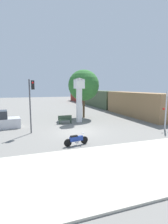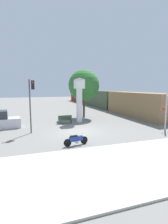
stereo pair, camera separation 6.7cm
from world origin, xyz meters
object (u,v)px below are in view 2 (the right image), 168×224
(freight_train, at_px, (100,99))
(bench, at_px, (65,119))
(street_tree, at_px, (84,85))
(motorcycle, at_px, (76,140))
(traffic_light, at_px, (31,97))
(clock_tower, at_px, (79,93))
(railroad_crossing_signal, at_px, (166,109))

(freight_train, xyz_separation_m, bench, (-10.96, -15.10, -1.21))
(street_tree, height_order, bench, street_tree)
(motorcycle, relative_size, bench, 1.17)
(traffic_light, bearing_deg, clock_tower, 32.55)
(clock_tower, bearing_deg, bench, -168.54)
(bench, bearing_deg, freight_train, 54.03)
(motorcycle, relative_size, freight_train, 0.05)
(motorcycle, distance_m, street_tree, 12.22)
(traffic_light, distance_m, street_tree, 9.44)
(freight_train, height_order, street_tree, street_tree)
(motorcycle, xyz_separation_m, traffic_light, (-2.80, 4.54, 2.89))
(freight_train, bearing_deg, motorcycle, -117.54)
(railroad_crossing_signal, bearing_deg, street_tree, 121.05)
(railroad_crossing_signal, height_order, street_tree, street_tree)
(bench, bearing_deg, traffic_light, -139.67)
(railroad_crossing_signal, bearing_deg, traffic_light, 167.29)
(railroad_crossing_signal, distance_m, bench, 10.69)
(freight_train, relative_size, traffic_light, 8.01)
(clock_tower, height_order, bench, clock_tower)
(railroad_crossing_signal, distance_m, street_tree, 10.79)
(motorcycle, distance_m, bench, 7.77)
(clock_tower, distance_m, railroad_crossing_signal, 9.49)
(freight_train, height_order, railroad_crossing_signal, railroad_crossing_signal)
(clock_tower, distance_m, traffic_light, 6.58)
(street_tree, relative_size, bench, 4.04)
(railroad_crossing_signal, bearing_deg, freight_train, 83.93)
(motorcycle, height_order, bench, bench)
(freight_train, bearing_deg, bench, -125.97)
(clock_tower, relative_size, street_tree, 0.81)
(motorcycle, bearing_deg, freight_train, 51.75)
(traffic_light, xyz_separation_m, bench, (3.74, 3.17, -2.81))
(motorcycle, distance_m, clock_tower, 9.06)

